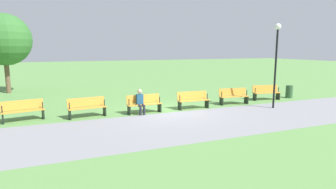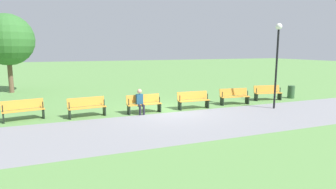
# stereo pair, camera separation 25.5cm
# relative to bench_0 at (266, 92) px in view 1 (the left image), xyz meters

# --- Properties ---
(ground_plane) EXTENTS (120.00, 120.00, 0.00)m
(ground_plane) POSITION_rel_bench_0_xyz_m (6.66, 0.66, -0.47)
(ground_plane) COLOR #5B8C47
(path_paving) EXTENTS (28.05, 4.55, 0.01)m
(path_paving) POSITION_rel_bench_0_xyz_m (6.66, 3.26, -0.47)
(path_paving) COLOR gray
(path_paving) RESTS_ON ground
(bench_0) EXTENTS (1.75, 0.76, 0.89)m
(bench_0) POSITION_rel_bench_0_xyz_m (0.00, 0.00, 0.00)
(bench_0) COLOR orange
(bench_0) RESTS_ON ground
(bench_1) EXTENTS (1.73, 0.65, 0.89)m
(bench_1) POSITION_rel_bench_0_xyz_m (2.65, 0.38, 0.00)
(bench_1) COLOR orange
(bench_1) RESTS_ON ground
(bench_2) EXTENTS (1.71, 0.53, 0.89)m
(bench_2) POSITION_rel_bench_0_xyz_m (5.32, 0.57, 0.00)
(bench_2) COLOR orange
(bench_2) RESTS_ON ground
(bench_3) EXTENTS (1.71, 0.53, 0.89)m
(bench_3) POSITION_rel_bench_0_xyz_m (8.00, 0.57, 0.00)
(bench_3) COLOR orange
(bench_3) RESTS_ON ground
(bench_4) EXTENTS (1.73, 0.65, 0.89)m
(bench_4) POSITION_rel_bench_0_xyz_m (10.68, 0.38, 0.00)
(bench_4) COLOR orange
(bench_4) RESTS_ON ground
(bench_5) EXTENTS (1.75, 0.76, 0.89)m
(bench_5) POSITION_rel_bench_0_xyz_m (13.33, 0.00, 0.00)
(bench_5) COLOR orange
(bench_5) RESTS_ON ground
(person_seated) EXTENTS (0.33, 0.53, 1.20)m
(person_seated) POSITION_rel_bench_0_xyz_m (8.24, 0.72, 0.17)
(person_seated) COLOR navy
(person_seated) RESTS_ON ground
(tree_1) EXTENTS (3.58, 3.58, 5.51)m
(tree_1) POSITION_rel_bench_0_xyz_m (14.92, -9.13, 3.24)
(tree_1) COLOR brown
(tree_1) RESTS_ON ground
(lamp_post) EXTENTS (0.32, 0.32, 4.37)m
(lamp_post) POSITION_rel_bench_0_xyz_m (1.34, 2.08, 2.53)
(lamp_post) COLOR black
(lamp_post) RESTS_ON ground
(trash_bin) EXTENTS (0.43, 0.43, 0.79)m
(trash_bin) POSITION_rel_bench_0_xyz_m (-1.86, 0.01, -0.07)
(trash_bin) COLOR #2D512D
(trash_bin) RESTS_ON ground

